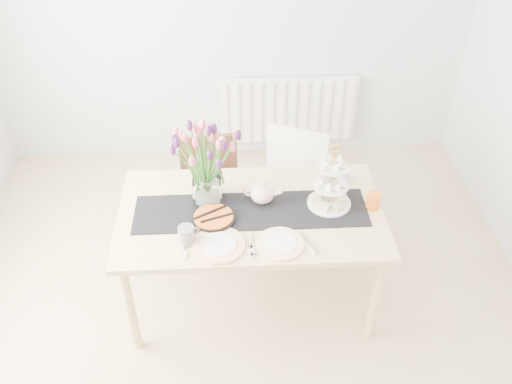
{
  "coord_description": "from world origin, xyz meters",
  "views": [
    {
      "loc": [
        -0.01,
        -1.99,
        2.87
      ],
      "look_at": [
        0.12,
        0.43,
        0.94
      ],
      "focal_mm": 38.0,
      "sensor_mm": 36.0,
      "label": 1
    }
  ],
  "objects_px": {
    "chair_brown": "(212,186)",
    "plate_right": "(280,244)",
    "chair_white": "(291,183)",
    "cake_stand": "(330,190)",
    "mug_orange": "(373,201)",
    "cream_jug": "(342,176)",
    "tart_tin": "(214,218)",
    "mug_grey": "(186,235)",
    "tulip_vase": "(205,153)",
    "radiator": "(288,110)",
    "dining_table": "(251,221)",
    "teapot": "(262,193)",
    "plate_left": "(219,245)"
  },
  "relations": [
    {
      "from": "chair_brown",
      "to": "chair_white",
      "type": "distance_m",
      "value": 0.57
    },
    {
      "from": "mug_orange",
      "to": "cream_jug",
      "type": "bearing_deg",
      "value": 52.23
    },
    {
      "from": "dining_table",
      "to": "chair_brown",
      "type": "relative_size",
      "value": 1.93
    },
    {
      "from": "tulip_vase",
      "to": "tart_tin",
      "type": "bearing_deg",
      "value": -79.52
    },
    {
      "from": "teapot",
      "to": "plate_left",
      "type": "height_order",
      "value": "teapot"
    },
    {
      "from": "dining_table",
      "to": "plate_right",
      "type": "distance_m",
      "value": 0.34
    },
    {
      "from": "radiator",
      "to": "teapot",
      "type": "relative_size",
      "value": 5.02
    },
    {
      "from": "chair_white",
      "to": "plate_right",
      "type": "xyz_separation_m",
      "value": [
        -0.16,
        -0.86,
        0.23
      ]
    },
    {
      "from": "mug_orange",
      "to": "plate_right",
      "type": "bearing_deg",
      "value": 140.05
    },
    {
      "from": "chair_brown",
      "to": "cream_jug",
      "type": "distance_m",
      "value": 0.97
    },
    {
      "from": "cream_jug",
      "to": "tart_tin",
      "type": "xyz_separation_m",
      "value": [
        -0.82,
        -0.33,
        -0.03
      ]
    },
    {
      "from": "dining_table",
      "to": "tart_tin",
      "type": "height_order",
      "value": "tart_tin"
    },
    {
      "from": "radiator",
      "to": "mug_orange",
      "type": "relative_size",
      "value": 12.01
    },
    {
      "from": "dining_table",
      "to": "chair_white",
      "type": "relative_size",
      "value": 1.78
    },
    {
      "from": "chair_white",
      "to": "plate_left",
      "type": "xyz_separation_m",
      "value": [
        -0.5,
        -0.85,
        0.23
      ]
    },
    {
      "from": "cream_jug",
      "to": "plate_left",
      "type": "xyz_separation_m",
      "value": [
        -0.79,
        -0.55,
        -0.04
      ]
    },
    {
      "from": "chair_brown",
      "to": "plate_right",
      "type": "relative_size",
      "value": 3.08
    },
    {
      "from": "plate_right",
      "to": "dining_table",
      "type": "bearing_deg",
      "value": 117.02
    },
    {
      "from": "teapot",
      "to": "tart_tin",
      "type": "xyz_separation_m",
      "value": [
        -0.3,
        -0.15,
        -0.06
      ]
    },
    {
      "from": "cream_jug",
      "to": "plate_right",
      "type": "distance_m",
      "value": 0.71
    },
    {
      "from": "cake_stand",
      "to": "mug_orange",
      "type": "distance_m",
      "value": 0.27
    },
    {
      "from": "teapot",
      "to": "cake_stand",
      "type": "bearing_deg",
      "value": 11.29
    },
    {
      "from": "cake_stand",
      "to": "plate_right",
      "type": "distance_m",
      "value": 0.48
    },
    {
      "from": "radiator",
      "to": "tart_tin",
      "type": "height_order",
      "value": "tart_tin"
    },
    {
      "from": "mug_grey",
      "to": "tart_tin",
      "type": "bearing_deg",
      "value": 21.1
    },
    {
      "from": "radiator",
      "to": "mug_grey",
      "type": "height_order",
      "value": "mug_grey"
    },
    {
      "from": "cream_jug",
      "to": "cake_stand",
      "type": "bearing_deg",
      "value": -99.16
    },
    {
      "from": "teapot",
      "to": "cream_jug",
      "type": "xyz_separation_m",
      "value": [
        0.52,
        0.18,
        -0.03
      ]
    },
    {
      "from": "cake_stand",
      "to": "teapot",
      "type": "relative_size",
      "value": 1.63
    },
    {
      "from": "chair_white",
      "to": "cream_jug",
      "type": "distance_m",
      "value": 0.49
    },
    {
      "from": "plate_left",
      "to": "radiator",
      "type": "bearing_deg",
      "value": 73.25
    },
    {
      "from": "dining_table",
      "to": "tulip_vase",
      "type": "xyz_separation_m",
      "value": [
        -0.26,
        0.13,
        0.42
      ]
    },
    {
      "from": "tulip_vase",
      "to": "cream_jug",
      "type": "distance_m",
      "value": 0.91
    },
    {
      "from": "cream_jug",
      "to": "mug_grey",
      "type": "bearing_deg",
      "value": -134.28
    },
    {
      "from": "mug_orange",
      "to": "teapot",
      "type": "bearing_deg",
      "value": 106.33
    },
    {
      "from": "chair_white",
      "to": "tulip_vase",
      "type": "bearing_deg",
      "value": -119.23
    },
    {
      "from": "mug_grey",
      "to": "mug_orange",
      "type": "bearing_deg",
      "value": -16.79
    },
    {
      "from": "tart_tin",
      "to": "mug_grey",
      "type": "xyz_separation_m",
      "value": [
        -0.15,
        -0.18,
        0.04
      ]
    },
    {
      "from": "tulip_vase",
      "to": "cream_jug",
      "type": "height_order",
      "value": "tulip_vase"
    },
    {
      "from": "dining_table",
      "to": "cream_jug",
      "type": "bearing_deg",
      "value": 23.83
    },
    {
      "from": "tulip_vase",
      "to": "cake_stand",
      "type": "height_order",
      "value": "tulip_vase"
    },
    {
      "from": "tulip_vase",
      "to": "mug_orange",
      "type": "xyz_separation_m",
      "value": [
        1.0,
        -0.13,
        -0.3
      ]
    },
    {
      "from": "chair_white",
      "to": "mug_grey",
      "type": "height_order",
      "value": "chair_white"
    },
    {
      "from": "tart_tin",
      "to": "mug_orange",
      "type": "xyz_separation_m",
      "value": [
        0.96,
        0.07,
        0.03
      ]
    },
    {
      "from": "tulip_vase",
      "to": "radiator",
      "type": "bearing_deg",
      "value": 67.17
    },
    {
      "from": "radiator",
      "to": "tart_tin",
      "type": "xyz_separation_m",
      "value": [
        -0.63,
        -1.78,
        0.32
      ]
    },
    {
      "from": "cream_jug",
      "to": "mug_orange",
      "type": "height_order",
      "value": "mug_orange"
    },
    {
      "from": "chair_brown",
      "to": "chair_white",
      "type": "xyz_separation_m",
      "value": [
        0.57,
        -0.05,
        0.04
      ]
    },
    {
      "from": "tulip_vase",
      "to": "cream_jug",
      "type": "bearing_deg",
      "value": 9.03
    },
    {
      "from": "mug_orange",
      "to": "dining_table",
      "type": "bearing_deg",
      "value": 113.39
    }
  ]
}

